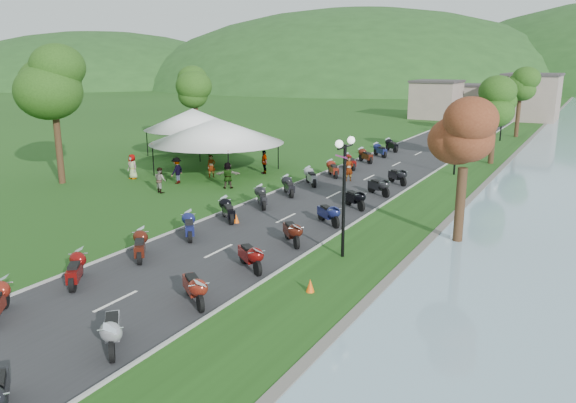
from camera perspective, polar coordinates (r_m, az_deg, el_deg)
The scene contains 12 objects.
road at distance 45.70m, azimuth 10.96°, elevation 3.74°, with size 7.00×120.00×0.02m, color #2B2B2D.
hills_backdrop at distance 203.40m, azimuth 25.68°, elevation 10.57°, with size 360.00×120.00×76.00m, color #285621, non-canonical shape.
far_building at distance 89.37m, azimuth 19.13°, elevation 9.85°, with size 18.00×16.00×5.00m, color gray.
moto_row_left at distance 30.42m, azimuth -4.41°, elevation -0.23°, with size 2.60×50.88×1.10m, color #331411, non-canonical shape.
moto_row_right at distance 23.86m, azimuth -1.54°, elevation -4.28°, with size 2.60×34.99×1.10m, color #331411, non-canonical shape.
vendor_tent_main at distance 41.70m, azimuth -7.21°, elevation 5.67°, with size 6.56×6.56×4.00m, color white, non-canonical shape.
vendor_tent_side at distance 50.21m, azimuth -9.58°, elevation 7.03°, with size 5.66×5.66×4.00m, color white, non-canonical shape.
tree_park_left at distance 40.24m, azimuth -22.66°, elevation 9.39°, with size 3.95×3.95×10.96m, color #2C5A18, non-canonical shape.
tree_lakeside at distance 26.23m, azimuth 17.42°, elevation 4.30°, with size 2.80×2.80×7.79m, color #2C5A18, non-canonical shape.
pedestrian_a at distance 40.24m, azimuth -7.75°, elevation 2.45°, with size 0.58×0.43×1.60m, color slate.
pedestrian_b at distance 36.21m, azimuth -12.78°, elevation 0.91°, with size 0.78×0.43×1.61m, color slate.
pedestrian_c at distance 38.63m, azimuth -11.17°, elevation 1.82°, with size 1.15×0.48×1.78m, color slate.
Camera 1 is at (13.94, -2.76, 8.12)m, focal length 35.00 mm.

